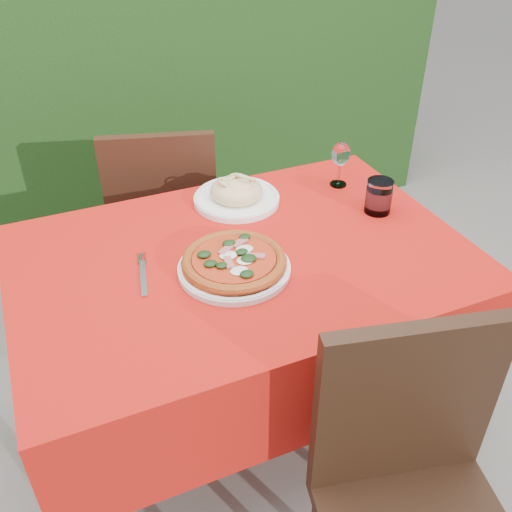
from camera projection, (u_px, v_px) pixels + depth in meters
name	position (u px, v px, depth m)	size (l,w,h in m)	color
ground	(245.00, 427.00, 2.02)	(60.00, 60.00, 0.00)	#635E59
hedge	(115.00, 50.00, 2.66)	(3.20, 0.55, 1.78)	black
dining_table	(243.00, 296.00, 1.68)	(1.26, 0.86, 0.75)	#412A14
chair_near	(414.00, 490.00, 1.25)	(0.49, 0.49, 0.91)	black
chair_far	(165.00, 217.00, 2.22)	(0.50, 0.50, 0.89)	black
pizza_plate	(234.00, 263.00, 1.51)	(0.32, 0.32, 0.06)	white
pasta_plate	(236.00, 194.00, 1.82)	(0.27, 0.27, 0.08)	white
water_glass	(379.00, 198.00, 1.76)	(0.08, 0.08, 0.11)	silver
wine_glass	(341.00, 156.00, 1.86)	(0.06, 0.06, 0.15)	white
fork	(143.00, 278.00, 1.50)	(0.03, 0.21, 0.01)	#BABBC1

